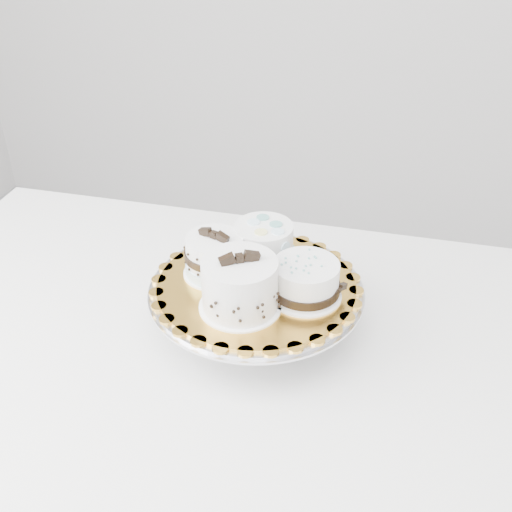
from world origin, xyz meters
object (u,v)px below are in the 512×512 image
(cake_board, at_px, (256,285))
(cake_banded, at_px, (215,257))
(cake_ribbon, at_px, (306,281))
(cake_swirl, at_px, (240,286))
(table, at_px, (225,380))
(cake_stand, at_px, (256,301))
(cake_dots, at_px, (264,244))

(cake_board, relative_size, cake_banded, 2.83)
(cake_banded, distance_m, cake_ribbon, 0.15)
(cake_swirl, distance_m, cake_ribbon, 0.10)
(table, relative_size, cake_swirl, 8.46)
(cake_banded, bearing_deg, table, -46.08)
(table, relative_size, cake_stand, 3.86)
(cake_stand, xyz_separation_m, cake_board, (0.00, -0.00, 0.03))
(cake_stand, xyz_separation_m, cake_ribbon, (0.08, -0.00, 0.06))
(cake_board, bearing_deg, cake_swirl, -93.93)
(cake_stand, xyz_separation_m, cake_dots, (-0.01, 0.06, 0.07))
(cake_ribbon, bearing_deg, cake_stand, -163.14)
(cake_dots, relative_size, cake_ribbon, 0.96)
(cake_banded, bearing_deg, cake_dots, 54.75)
(cake_dots, bearing_deg, cake_ribbon, -14.97)
(table, distance_m, cake_stand, 0.15)
(cake_board, xyz_separation_m, cake_banded, (-0.07, 0.01, 0.03))
(cake_swirl, height_order, cake_banded, cake_swirl)
(cake_board, distance_m, cake_banded, 0.08)
(table, xyz_separation_m, cake_dots, (0.03, 0.12, 0.20))
(cake_stand, height_order, cake_dots, cake_dots)
(cake_swirl, bearing_deg, cake_stand, 51.84)
(cake_swirl, height_order, cake_dots, cake_swirl)
(cake_board, bearing_deg, cake_banded, 174.14)
(cake_dots, bearing_deg, table, -81.72)
(table, relative_size, cake_ribbon, 10.14)
(cake_stand, xyz_separation_m, cake_swirl, (-0.00, -0.06, 0.07))
(cake_stand, bearing_deg, cake_banded, 174.14)
(table, bearing_deg, cake_swirl, -22.08)
(table, xyz_separation_m, cake_ribbon, (0.12, 0.05, 0.20))
(cake_board, bearing_deg, table, -124.57)
(cake_board, relative_size, cake_swirl, 2.01)
(table, bearing_deg, cake_board, 51.05)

